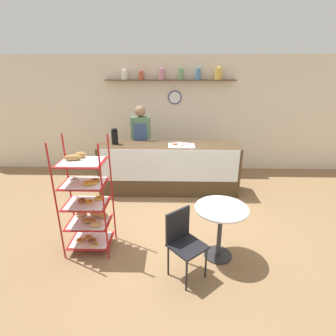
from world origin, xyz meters
name	(u,v)px	position (x,y,z in m)	size (l,w,h in m)	color
ground_plane	(167,227)	(0.00, 0.00, 0.00)	(14.00, 14.00, 0.00)	olive
back_wall	(170,114)	(0.00, 2.69, 1.37)	(10.00, 0.30, 2.70)	beige
display_counter	(169,169)	(0.00, 1.33, 0.50)	(2.77, 0.64, 0.99)	#4C3823
pastry_rack	(87,203)	(-1.07, -0.54, 0.73)	(0.62, 0.48, 1.62)	#A51919
person_worker	(141,141)	(-0.60, 1.80, 0.94)	(0.39, 0.23, 1.70)	#282833
cafe_table	(221,220)	(0.71, -0.68, 0.56)	(0.69, 0.69, 0.75)	#262628
cafe_chair	(183,237)	(0.21, -1.01, 0.52)	(0.54, 0.54, 0.86)	black
coffee_carafe	(115,136)	(-1.08, 1.39, 1.15)	(0.13, 0.13, 0.32)	black
donut_tray_counter	(180,145)	(0.22, 1.31, 1.01)	(0.51, 0.34, 0.05)	silver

